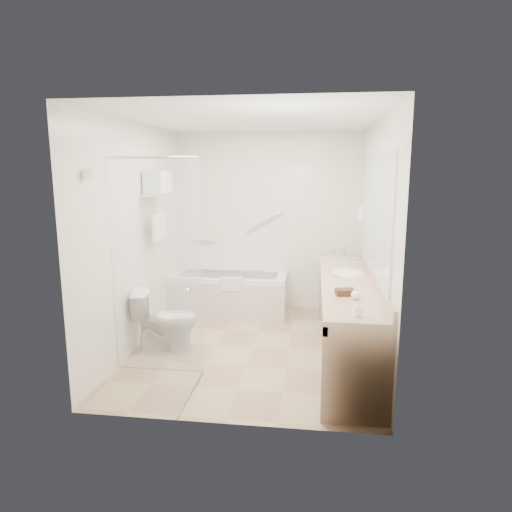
# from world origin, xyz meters

# --- Properties ---
(floor) EXTENTS (3.20, 3.20, 0.00)m
(floor) POSITION_xyz_m (0.00, 0.00, 0.00)
(floor) COLOR tan
(floor) RESTS_ON ground
(ceiling) EXTENTS (2.60, 3.20, 0.10)m
(ceiling) POSITION_xyz_m (0.00, 0.00, 2.50)
(ceiling) COLOR white
(ceiling) RESTS_ON wall_back
(wall_back) EXTENTS (2.60, 0.10, 2.50)m
(wall_back) POSITION_xyz_m (0.00, 1.60, 1.25)
(wall_back) COLOR silver
(wall_back) RESTS_ON ground
(wall_front) EXTENTS (2.60, 0.10, 2.50)m
(wall_front) POSITION_xyz_m (0.00, -1.60, 1.25)
(wall_front) COLOR silver
(wall_front) RESTS_ON ground
(wall_left) EXTENTS (0.10, 3.20, 2.50)m
(wall_left) POSITION_xyz_m (-1.30, 0.00, 1.25)
(wall_left) COLOR silver
(wall_left) RESTS_ON ground
(wall_right) EXTENTS (0.10, 3.20, 2.50)m
(wall_right) POSITION_xyz_m (1.30, 0.00, 1.25)
(wall_right) COLOR silver
(wall_right) RESTS_ON ground
(bathtub) EXTENTS (1.60, 0.73, 0.59)m
(bathtub) POSITION_xyz_m (-0.50, 1.24, 0.28)
(bathtub) COLOR silver
(bathtub) RESTS_ON floor
(grab_bar_short) EXTENTS (0.40, 0.03, 0.03)m
(grab_bar_short) POSITION_xyz_m (-0.95, 1.56, 0.95)
(grab_bar_short) COLOR silver
(grab_bar_short) RESTS_ON wall_back
(grab_bar_long) EXTENTS (0.53, 0.03, 0.33)m
(grab_bar_long) POSITION_xyz_m (-0.05, 1.56, 1.25)
(grab_bar_long) COLOR silver
(grab_bar_long) RESTS_ON wall_back
(shower_enclosure) EXTENTS (0.96, 0.91, 2.11)m
(shower_enclosure) POSITION_xyz_m (-0.63, -0.93, 1.07)
(shower_enclosure) COLOR silver
(shower_enclosure) RESTS_ON floor
(towel_shelf) EXTENTS (0.24, 0.55, 0.81)m
(towel_shelf) POSITION_xyz_m (-1.17, 0.35, 1.75)
(towel_shelf) COLOR silver
(towel_shelf) RESTS_ON wall_left
(vanity_counter) EXTENTS (0.55, 2.70, 0.95)m
(vanity_counter) POSITION_xyz_m (1.02, -0.15, 0.64)
(vanity_counter) COLOR tan
(vanity_counter) RESTS_ON floor
(sink) EXTENTS (0.40, 0.52, 0.14)m
(sink) POSITION_xyz_m (1.05, 0.25, 0.82)
(sink) COLOR silver
(sink) RESTS_ON vanity_counter
(faucet) EXTENTS (0.03, 0.03, 0.14)m
(faucet) POSITION_xyz_m (1.20, 0.25, 0.93)
(faucet) COLOR silver
(faucet) RESTS_ON vanity_counter
(mirror) EXTENTS (0.02, 2.00, 1.20)m
(mirror) POSITION_xyz_m (1.29, -0.15, 1.55)
(mirror) COLOR silver
(mirror) RESTS_ON wall_right
(hairdryer_unit) EXTENTS (0.08, 0.10, 0.18)m
(hairdryer_unit) POSITION_xyz_m (1.25, 1.05, 1.45)
(hairdryer_unit) COLOR white
(hairdryer_unit) RESTS_ON wall_right
(toilet) EXTENTS (0.76, 0.52, 0.68)m
(toilet) POSITION_xyz_m (-0.95, -0.20, 0.34)
(toilet) COLOR silver
(toilet) RESTS_ON floor
(amenity_basket) EXTENTS (0.19, 0.15, 0.06)m
(amenity_basket) POSITION_xyz_m (0.96, -0.72, 0.88)
(amenity_basket) COLOR #402816
(amenity_basket) RESTS_ON vanity_counter
(soap_bottle_a) EXTENTS (0.08, 0.13, 0.06)m
(soap_bottle_a) POSITION_xyz_m (1.02, -1.33, 0.88)
(soap_bottle_a) COLOR white
(soap_bottle_a) RESTS_ON vanity_counter
(soap_bottle_b) EXTENTS (0.10, 0.12, 0.09)m
(soap_bottle_b) POSITION_xyz_m (1.05, -0.84, 0.89)
(soap_bottle_b) COLOR white
(soap_bottle_b) RESTS_ON vanity_counter
(water_bottle_left) EXTENTS (0.05, 0.05, 0.17)m
(water_bottle_left) POSITION_xyz_m (1.03, 0.40, 0.93)
(water_bottle_left) COLOR silver
(water_bottle_left) RESTS_ON vanity_counter
(water_bottle_mid) EXTENTS (0.07, 0.07, 0.22)m
(water_bottle_mid) POSITION_xyz_m (0.89, 0.41, 0.95)
(water_bottle_mid) COLOR silver
(water_bottle_mid) RESTS_ON vanity_counter
(water_bottle_right) EXTENTS (0.06, 0.06, 0.18)m
(water_bottle_right) POSITION_xyz_m (1.03, 0.56, 0.93)
(water_bottle_right) COLOR silver
(water_bottle_right) RESTS_ON vanity_counter
(drinking_glass_near) EXTENTS (0.09, 0.09, 0.09)m
(drinking_glass_near) POSITION_xyz_m (0.99, 1.03, 0.89)
(drinking_glass_near) COLOR silver
(drinking_glass_near) RESTS_ON vanity_counter
(drinking_glass_far) EXTENTS (0.09, 0.09, 0.10)m
(drinking_glass_far) POSITION_xyz_m (0.89, -0.01, 0.90)
(drinking_glass_far) COLOR silver
(drinking_glass_far) RESTS_ON vanity_counter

